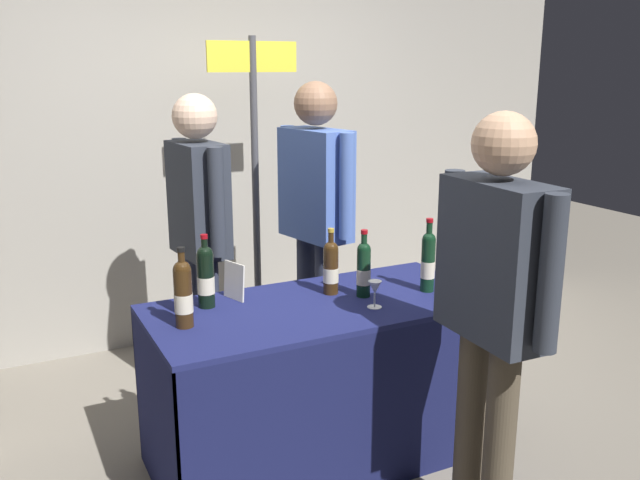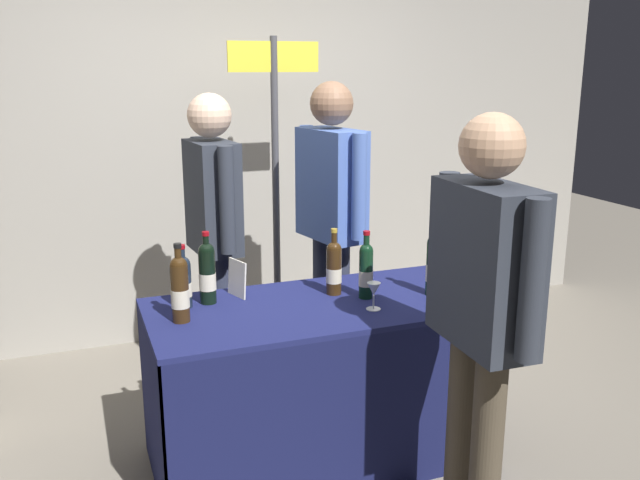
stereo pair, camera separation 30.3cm
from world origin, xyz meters
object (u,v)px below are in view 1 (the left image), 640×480
object	(u,v)px
display_bottle_0	(183,286)
taster_foreground_right	(494,290)
tasting_table	(320,353)
booth_signpost	(255,165)
wine_glass_near_vendor	(375,289)
vendor_presenter	(200,223)
featured_wine_bottle	(331,267)

from	to	relation	value
display_bottle_0	taster_foreground_right	xyz separation A→B (m)	(0.94, -0.93, 0.12)
tasting_table	booth_signpost	size ratio (longest dim) A/B	0.78
wine_glass_near_vendor	booth_signpost	xyz separation A→B (m)	(-0.03, 1.36, 0.38)
vendor_presenter	booth_signpost	world-z (taller)	booth_signpost
tasting_table	display_bottle_0	distance (m)	0.71
featured_wine_bottle	vendor_presenter	distance (m)	0.84
vendor_presenter	taster_foreground_right	world-z (taller)	vendor_presenter
tasting_table	featured_wine_bottle	xyz separation A→B (m)	(0.11, 0.11, 0.38)
tasting_table	display_bottle_0	bearing A→B (deg)	163.90
featured_wine_bottle	display_bottle_0	world-z (taller)	featured_wine_bottle
booth_signpost	display_bottle_0	bearing A→B (deg)	-125.96
wine_glass_near_vendor	vendor_presenter	size ratio (longest dim) A/B	0.07
vendor_presenter	featured_wine_bottle	bearing A→B (deg)	24.39
booth_signpost	tasting_table	bearing A→B (deg)	-97.76
vendor_presenter	taster_foreground_right	distance (m)	1.72
tasting_table	booth_signpost	world-z (taller)	booth_signpost
tasting_table	taster_foreground_right	world-z (taller)	taster_foreground_right
wine_glass_near_vendor	vendor_presenter	distance (m)	1.12
tasting_table	taster_foreground_right	size ratio (longest dim) A/B	0.93
featured_wine_bottle	booth_signpost	xyz separation A→B (m)	(0.05, 1.10, 0.34)
vendor_presenter	taster_foreground_right	size ratio (longest dim) A/B	1.01
taster_foreground_right	booth_signpost	bearing A→B (deg)	7.01
display_bottle_0	taster_foreground_right	world-z (taller)	taster_foreground_right
wine_glass_near_vendor	vendor_presenter	world-z (taller)	vendor_presenter
display_bottle_0	tasting_table	bearing A→B (deg)	-16.10
wine_glass_near_vendor	taster_foreground_right	distance (m)	0.64
booth_signpost	featured_wine_bottle	bearing A→B (deg)	-92.82
tasting_table	taster_foreground_right	bearing A→B (deg)	-65.36
tasting_table	featured_wine_bottle	distance (m)	0.41
display_bottle_0	wine_glass_near_vendor	world-z (taller)	display_bottle_0
tasting_table	booth_signpost	xyz separation A→B (m)	(0.16, 1.21, 0.72)
featured_wine_bottle	vendor_presenter	size ratio (longest dim) A/B	0.19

